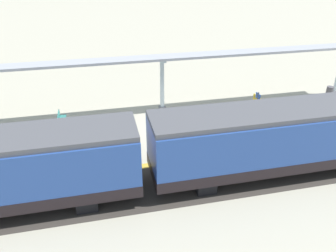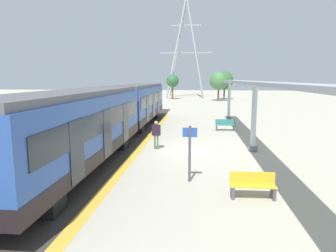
# 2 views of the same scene
# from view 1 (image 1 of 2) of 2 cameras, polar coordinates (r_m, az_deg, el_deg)

# --- Properties ---
(ground_plane) EXTENTS (176.00, 176.00, 0.00)m
(ground_plane) POSITION_cam_1_polar(r_m,az_deg,el_deg) (20.16, 1.17, -0.86)
(ground_plane) COLOR #B2AC96
(tactile_edge_strip) EXTENTS (0.43, 33.82, 0.01)m
(tactile_edge_strip) POSITION_cam_1_polar(r_m,az_deg,el_deg) (17.45, 3.73, -5.96)
(tactile_edge_strip) COLOR gold
(tactile_edge_strip) RESTS_ON ground
(trackbed) EXTENTS (3.20, 45.82, 0.01)m
(trackbed) POSITION_cam_1_polar(r_m,az_deg,el_deg) (16.05, 5.53, -9.50)
(trackbed) COLOR #38332D
(trackbed) RESTS_ON ground
(train_near_carriage) EXTENTS (2.65, 13.08, 3.48)m
(train_near_carriage) POSITION_cam_1_polar(r_m,az_deg,el_deg) (16.69, 19.72, -2.07)
(train_near_carriage) COLOR #284B98
(train_near_carriage) RESTS_ON ground
(canopy_pillar_second) EXTENTS (1.10, 0.44, 3.67)m
(canopy_pillar_second) POSITION_cam_1_polar(r_m,az_deg,el_deg) (22.05, -1.03, 7.10)
(canopy_pillar_second) COLOR slate
(canopy_pillar_second) RESTS_ON ground
(canopy_beam) EXTENTS (1.20, 27.54, 0.16)m
(canopy_beam) POSITION_cam_1_polar(r_m,az_deg,el_deg) (21.48, -0.58, 11.85)
(canopy_beam) COLOR #A8AAB2
(canopy_beam) RESTS_ON canopy_pillar_nearest
(bench_near_end) EXTENTS (1.51, 0.47, 0.86)m
(bench_near_end) POSITION_cam_1_polar(r_m,az_deg,el_deg) (23.75, 15.70, 3.92)
(bench_near_end) COLOR gold
(bench_near_end) RESTS_ON ground
(bench_mid_platform) EXTENTS (1.51, 0.47, 0.86)m
(bench_mid_platform) POSITION_cam_1_polar(r_m,az_deg,el_deg) (21.56, -18.11, 1.00)
(bench_mid_platform) COLOR #327B74
(bench_mid_platform) RESTS_ON ground
(trash_bin) EXTENTS (0.48, 0.48, 0.97)m
(trash_bin) POSITION_cam_1_polar(r_m,az_deg,el_deg) (27.22, 26.25, 5.21)
(trash_bin) COLOR #514E54
(trash_bin) RESTS_ON ground
(platform_info_sign) EXTENTS (0.56, 0.10, 2.20)m
(platform_info_sign) POSITION_cam_1_polar(r_m,az_deg,el_deg) (21.05, 15.20, 3.45)
(platform_info_sign) COLOR #4C4C51
(platform_info_sign) RESTS_ON ground
(passenger_waiting_near_edge) EXTENTS (0.48, 0.25, 1.61)m
(passenger_waiting_near_edge) POSITION_cam_1_polar(r_m,az_deg,el_deg) (17.68, 2.51, -1.58)
(passenger_waiting_near_edge) COLOR #4F6E4B
(passenger_waiting_near_edge) RESTS_ON ground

